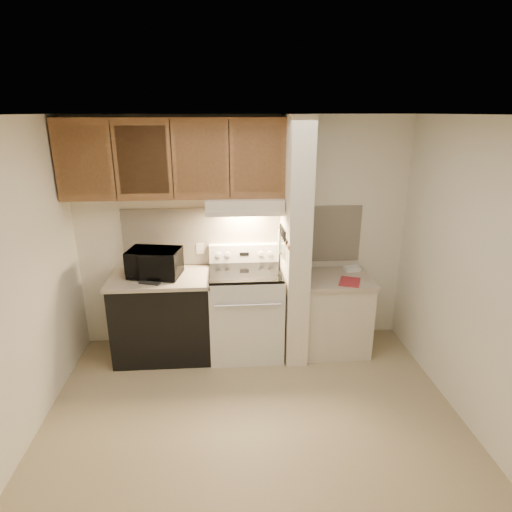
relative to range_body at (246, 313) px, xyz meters
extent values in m
plane|color=tan|center=(0.00, -1.16, -0.46)|extent=(3.60, 3.60, 0.00)
plane|color=white|center=(0.00, -1.16, 2.04)|extent=(3.60, 3.60, 0.00)
cube|color=white|center=(0.00, 0.34, 0.79)|extent=(3.60, 2.50, 0.02)
cube|color=white|center=(-1.80, -1.16, 0.79)|extent=(0.02, 3.00, 2.50)
cube|color=white|center=(1.80, -1.16, 0.79)|extent=(0.02, 3.00, 2.50)
cube|color=#F1E2C9|center=(0.00, 0.33, 0.78)|extent=(2.60, 0.02, 0.63)
cube|color=silver|center=(0.00, 0.00, 0.00)|extent=(0.76, 0.65, 0.92)
cube|color=black|center=(0.00, -0.32, 0.04)|extent=(0.50, 0.01, 0.30)
cylinder|color=silver|center=(0.00, -0.35, 0.26)|extent=(0.65, 0.02, 0.02)
cube|color=black|center=(0.00, 0.00, 0.48)|extent=(0.74, 0.64, 0.03)
cube|color=silver|center=(0.00, 0.28, 0.59)|extent=(0.76, 0.08, 0.20)
cube|color=black|center=(0.00, 0.24, 0.59)|extent=(0.10, 0.01, 0.04)
cylinder|color=silver|center=(-0.28, 0.24, 0.59)|extent=(0.05, 0.02, 0.05)
cylinder|color=silver|center=(-0.18, 0.24, 0.59)|extent=(0.05, 0.02, 0.05)
cylinder|color=silver|center=(0.18, 0.24, 0.59)|extent=(0.05, 0.02, 0.05)
cylinder|color=silver|center=(0.28, 0.24, 0.59)|extent=(0.05, 0.02, 0.05)
cube|color=black|center=(-0.88, 0.01, -0.03)|extent=(1.00, 0.63, 0.87)
cube|color=#B7A691|center=(-0.88, 0.01, 0.43)|extent=(1.04, 0.67, 0.04)
cube|color=black|center=(-0.96, -0.19, 0.46)|extent=(0.22, 0.13, 0.01)
cylinder|color=#245C61|center=(-1.13, 0.23, 0.50)|extent=(0.12, 0.12, 0.11)
cube|color=beige|center=(-0.48, 0.32, 0.64)|extent=(0.08, 0.01, 0.12)
imported|color=black|center=(-0.93, 0.02, 0.59)|extent=(0.57, 0.44, 0.29)
cube|color=beige|center=(0.51, -0.01, 0.79)|extent=(0.22, 0.70, 2.50)
cube|color=brown|center=(0.39, -0.01, 0.84)|extent=(0.01, 0.70, 0.04)
cube|color=black|center=(0.39, -0.06, 0.86)|extent=(0.02, 0.42, 0.04)
cube|color=silver|center=(0.38, -0.22, 0.76)|extent=(0.01, 0.03, 0.16)
cylinder|color=black|center=(0.38, -0.21, 0.91)|extent=(0.02, 0.02, 0.10)
cube|color=silver|center=(0.38, -0.13, 0.75)|extent=(0.01, 0.04, 0.18)
cylinder|color=black|center=(0.38, -0.12, 0.91)|extent=(0.02, 0.02, 0.10)
cube|color=silver|center=(0.38, -0.07, 0.74)|extent=(0.01, 0.04, 0.20)
cylinder|color=black|center=(0.38, -0.05, 0.91)|extent=(0.02, 0.02, 0.10)
cube|color=silver|center=(0.38, 0.03, 0.76)|extent=(0.01, 0.04, 0.16)
cylinder|color=black|center=(0.38, 0.01, 0.91)|extent=(0.02, 0.02, 0.10)
cube|color=silver|center=(0.38, 0.09, 0.75)|extent=(0.01, 0.04, 0.18)
cylinder|color=black|center=(0.38, 0.11, 0.91)|extent=(0.02, 0.02, 0.10)
cube|color=gray|center=(0.38, 0.17, 0.75)|extent=(0.03, 0.10, 0.25)
cube|color=beige|center=(0.97, -0.01, -0.06)|extent=(0.70, 0.60, 0.81)
cube|color=#B7A691|center=(0.97, -0.01, 0.37)|extent=(0.74, 0.64, 0.04)
cube|color=#A5272F|center=(1.07, -0.16, 0.39)|extent=(0.29, 0.33, 0.01)
cube|color=white|center=(1.19, 0.17, 0.41)|extent=(0.18, 0.14, 0.04)
cube|color=beige|center=(0.00, 0.12, 1.17)|extent=(0.78, 0.44, 0.15)
cube|color=beige|center=(0.00, -0.08, 1.12)|extent=(0.78, 0.04, 0.06)
cube|color=brown|center=(-0.69, 0.17, 1.62)|extent=(2.18, 0.33, 0.77)
cube|color=brown|center=(-1.51, 0.01, 1.62)|extent=(0.46, 0.01, 0.63)
cube|color=black|center=(-1.23, 0.01, 1.62)|extent=(0.01, 0.01, 0.73)
cube|color=brown|center=(-0.96, 0.01, 1.62)|extent=(0.46, 0.01, 0.63)
cube|color=black|center=(-0.69, 0.01, 1.62)|extent=(0.01, 0.01, 0.73)
cube|color=brown|center=(-0.42, 0.01, 1.62)|extent=(0.46, 0.01, 0.63)
cube|color=black|center=(-0.14, 0.01, 1.62)|extent=(0.01, 0.01, 0.73)
cube|color=brown|center=(0.13, 0.01, 1.62)|extent=(0.46, 0.01, 0.63)
camera|label=1|loc=(-0.21, -4.16, 2.06)|focal=30.00mm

